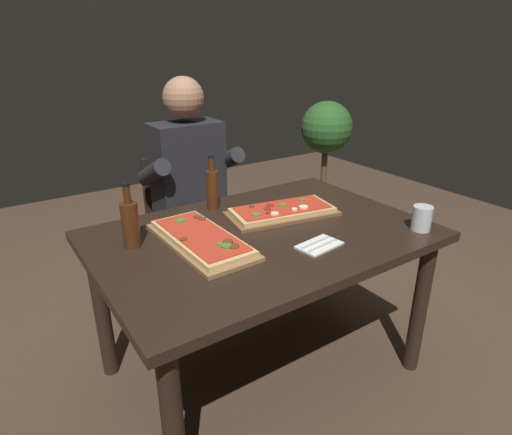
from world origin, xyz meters
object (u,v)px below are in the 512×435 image
oil_bottle_amber (130,223)px  diner_chair (186,221)px  dining_table (262,252)px  pizza_rectangular_front (282,211)px  seated_diner (192,186)px  wine_bottle_dark (212,188)px  pizza_rectangular_left (201,239)px  tumbler_near_camera (422,220)px  potted_plant_corner (324,175)px

oil_bottle_amber → diner_chair: 0.93m
dining_table → oil_bottle_amber: (-0.51, 0.18, 0.20)m
pizza_rectangular_front → oil_bottle_amber: (-0.69, 0.08, 0.08)m
oil_bottle_amber → seated_diner: seated_diner is taller
wine_bottle_dark → diner_chair: wine_bottle_dark is taller
wine_bottle_dark → seated_diner: (0.07, 0.37, -0.10)m
diner_chair → seated_diner: 0.28m
pizza_rectangular_left → seated_diner: bearing=66.6°
oil_bottle_amber → seated_diner: (0.54, 0.56, -0.10)m
tumbler_near_camera → diner_chair: 1.37m
diner_chair → dining_table: bearing=-92.0°
pizza_rectangular_left → diner_chair: size_ratio=0.63×
pizza_rectangular_left → wine_bottle_dark: wine_bottle_dark is taller
dining_table → potted_plant_corner: (1.21, 0.92, -0.08)m
wine_bottle_dark → potted_plant_corner: potted_plant_corner is taller
pizza_rectangular_front → diner_chair: size_ratio=0.62×
diner_chair → potted_plant_corner: bearing=3.2°
dining_table → seated_diner: 0.74m
pizza_rectangular_front → seated_diner: size_ratio=0.41×
pizza_rectangular_left → seated_diner: (0.30, 0.69, -0.02)m
potted_plant_corner → wine_bottle_dark: bearing=-156.0°
pizza_rectangular_front → potted_plant_corner: (1.02, 0.82, -0.20)m
dining_table → seated_diner: bearing=87.7°
dining_table → potted_plant_corner: size_ratio=1.27×
pizza_rectangular_front → pizza_rectangular_left: size_ratio=0.99×
oil_bottle_amber → potted_plant_corner: potted_plant_corner is taller
pizza_rectangular_front → pizza_rectangular_left: (-0.45, -0.06, 0.00)m
diner_chair → pizza_rectangular_front: bearing=-78.4°
wine_bottle_dark → oil_bottle_amber: 0.50m
pizza_rectangular_front → seated_diner: (-0.15, 0.63, -0.02)m
dining_table → wine_bottle_dark: size_ratio=5.25×
diner_chair → oil_bottle_amber: bearing=-128.3°
diner_chair → potted_plant_corner: 1.18m
diner_chair → potted_plant_corner: potted_plant_corner is taller
pizza_rectangular_left → wine_bottle_dark: (0.23, 0.32, 0.09)m
potted_plant_corner → pizza_rectangular_left: bearing=-149.4°
seated_diner → potted_plant_corner: bearing=9.0°
wine_bottle_dark → tumbler_near_camera: wine_bottle_dark is taller
dining_table → pizza_rectangular_left: (-0.27, 0.05, 0.12)m
pizza_rectangular_left → oil_bottle_amber: bearing=151.0°
pizza_rectangular_left → tumbler_near_camera: bearing=-25.8°
wine_bottle_dark → potted_plant_corner: 1.39m
wine_bottle_dark → seated_diner: 0.39m
diner_chair → tumbler_near_camera: bearing=-65.7°
pizza_rectangular_front → pizza_rectangular_left: 0.46m
tumbler_near_camera → potted_plant_corner: potted_plant_corner is taller
seated_diner → oil_bottle_amber: bearing=-133.9°
pizza_rectangular_left → pizza_rectangular_front: bearing=7.0°
wine_bottle_dark → potted_plant_corner: size_ratio=0.24×
pizza_rectangular_front → tumbler_near_camera: 0.61m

